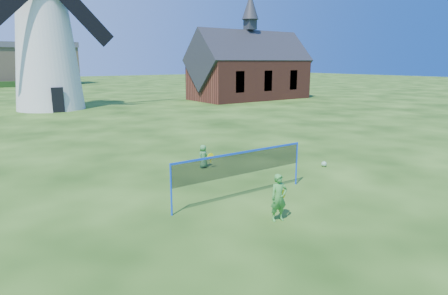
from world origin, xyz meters
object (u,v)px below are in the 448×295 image
object	(u,v)px
player_girl	(279,198)
player_boy	(203,156)
chapel	(249,70)
play_ball	(324,164)
badminton_net	(241,164)
windmill	(45,40)

from	to	relation	value
player_girl	player_boy	size ratio (longest dim) A/B	1.38
chapel	player_girl	distance (m)	35.80
player_girl	play_ball	bearing A→B (deg)	42.46
badminton_net	player_boy	distance (m)	3.95
play_ball	windmill	bearing A→B (deg)	100.51
badminton_net	player_girl	distance (m)	2.08
windmill	chapel	bearing A→B (deg)	-6.79
player_girl	windmill	bearing A→B (deg)	102.79
windmill	player_boy	size ratio (longest dim) A/B	17.75
badminton_net	play_ball	size ratio (longest dim) A/B	22.95
chapel	player_girl	size ratio (longest dim) A/B	10.54
windmill	player_boy	distance (m)	25.79
chapel	player_boy	size ratio (longest dim) A/B	14.53
chapel	badminton_net	size ratio (longest dim) A/B	2.79
badminton_net	player_girl	bearing A→B (deg)	-96.56
player_boy	windmill	bearing A→B (deg)	-101.06
chapel	player_boy	distance (m)	30.62
player_girl	chapel	bearing A→B (deg)	65.91
player_boy	badminton_net	bearing A→B (deg)	62.94
chapel	play_ball	bearing A→B (deg)	-122.63
windmill	badminton_net	world-z (taller)	windmill
player_boy	play_ball	size ratio (longest dim) A/B	4.41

